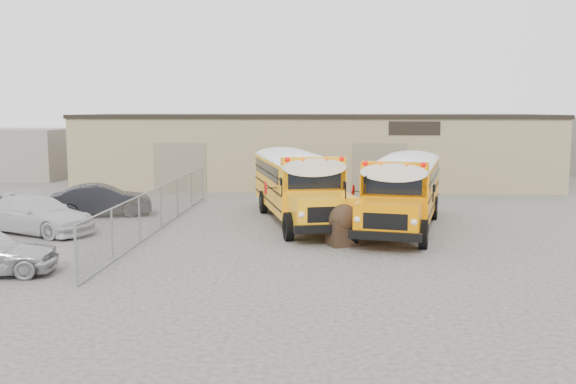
# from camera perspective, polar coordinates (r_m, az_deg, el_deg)

# --- Properties ---
(ground) EXTENTS (120.00, 120.00, 0.00)m
(ground) POSITION_cam_1_polar(r_m,az_deg,el_deg) (23.72, 1.04, -4.79)
(ground) COLOR #3D3938
(ground) RESTS_ON ground
(warehouse) EXTENTS (30.20, 10.20, 4.67)m
(warehouse) POSITION_cam_1_polar(r_m,az_deg,el_deg) (43.25, 2.35, 3.87)
(warehouse) COLOR #96865C
(warehouse) RESTS_ON ground
(chainlink_fence) EXTENTS (0.07, 18.07, 1.81)m
(chainlink_fence) POSITION_cam_1_polar(r_m,az_deg,el_deg) (27.42, -11.27, -1.36)
(chainlink_fence) COLOR gray
(chainlink_fence) RESTS_ON ground
(distant_building_left) EXTENTS (8.00, 6.00, 3.60)m
(distant_building_left) POSITION_cam_1_polar(r_m,az_deg,el_deg) (50.84, -23.26, 3.15)
(distant_building_left) COLOR gray
(distant_building_left) RESTS_ON ground
(school_bus_left) EXTENTS (5.14, 11.02, 3.13)m
(school_bus_left) POSITION_cam_1_polar(r_m,az_deg,el_deg) (35.22, -1.17, 2.17)
(school_bus_left) COLOR #FFA60E
(school_bus_left) RESTS_ON ground
(school_bus_right) EXTENTS (4.66, 10.75, 3.06)m
(school_bus_right) POSITION_cam_1_polar(r_m,az_deg,el_deg) (34.02, 11.24, 1.78)
(school_bus_right) COLOR orange
(school_bus_right) RESTS_ON ground
(tarp_bundle) EXTENTS (1.33, 1.28, 1.56)m
(tarp_bundle) POSITION_cam_1_polar(r_m,az_deg,el_deg) (23.72, 4.89, -2.85)
(tarp_bundle) COLOR black
(tarp_bundle) RESTS_ON ground
(car_white) EXTENTS (5.59, 3.93, 1.50)m
(car_white) POSITION_cam_1_polar(r_m,az_deg,el_deg) (27.92, -21.41, -1.89)
(car_white) COLOR silver
(car_white) RESTS_ON ground
(car_dark) EXTENTS (4.84, 2.86, 1.51)m
(car_dark) POSITION_cam_1_polar(r_m,az_deg,el_deg) (31.37, -16.22, -0.70)
(car_dark) COLOR black
(car_dark) RESTS_ON ground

